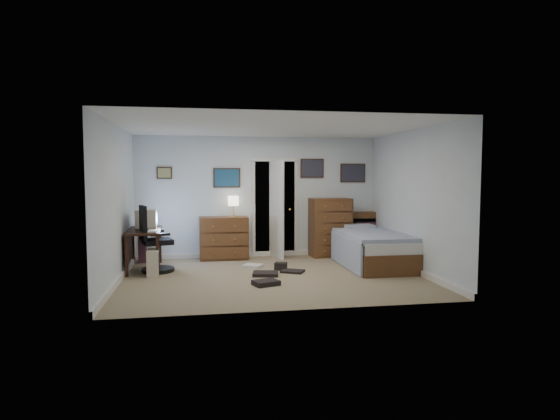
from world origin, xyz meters
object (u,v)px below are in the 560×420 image
object	(u,v)px
computer_desk	(139,239)
tall_dresser	(330,227)
office_chair	(154,246)
low_dresser	(224,238)
bed	(372,248)

from	to	relation	value
computer_desk	tall_dresser	size ratio (longest dim) A/B	1.05
office_chair	low_dresser	bearing A→B (deg)	23.93
tall_dresser	bed	distance (m)	1.26
tall_dresser	bed	xyz separation A→B (m)	(0.49, -1.13, -0.28)
computer_desk	bed	size ratio (longest dim) A/B	0.61
low_dresser	tall_dresser	size ratio (longest dim) A/B	0.80
tall_dresser	bed	bearing A→B (deg)	-69.95
low_dresser	bed	xyz separation A→B (m)	(2.72, -1.15, -0.10)
computer_desk	low_dresser	bearing A→B (deg)	24.65
computer_desk	low_dresser	xyz separation A→B (m)	(1.55, 0.80, -0.13)
low_dresser	bed	size ratio (longest dim) A/B	0.46
computer_desk	bed	distance (m)	4.29
computer_desk	low_dresser	distance (m)	1.75
bed	office_chair	bearing A→B (deg)	179.00
office_chair	low_dresser	distance (m)	1.66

